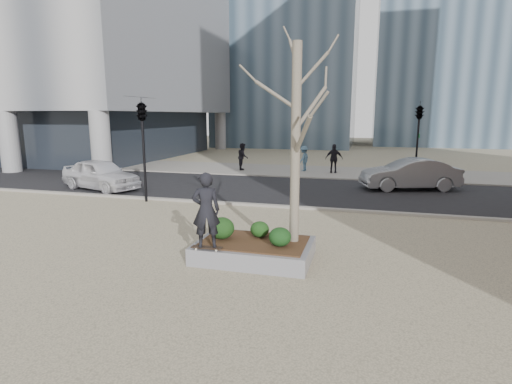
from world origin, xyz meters
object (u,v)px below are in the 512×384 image
(skateboarder, at_px, (206,210))
(police_car, at_px, (101,174))
(planter, at_px, (254,250))
(skateboard, at_px, (207,248))

(skateboarder, xyz_separation_m, police_car, (-9.22, 8.40, -0.67))
(planter, height_order, skateboard, skateboard)
(planter, height_order, police_car, police_car)
(skateboarder, bearing_deg, planter, -160.29)
(planter, xyz_separation_m, police_car, (-10.19, 7.52, 0.57))
(planter, distance_m, skateboard, 1.34)
(planter, relative_size, skateboarder, 1.60)
(planter, relative_size, skateboard, 3.85)
(skateboard, xyz_separation_m, police_car, (-9.22, 8.40, 0.30))
(planter, xyz_separation_m, skateboard, (-0.97, -0.88, 0.26))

